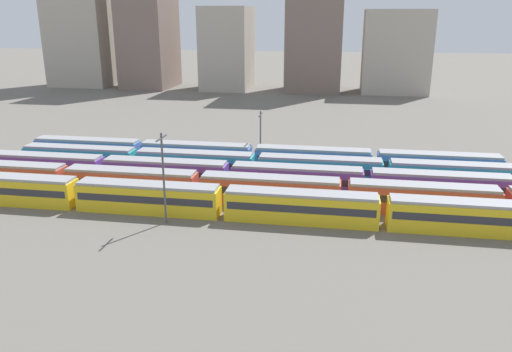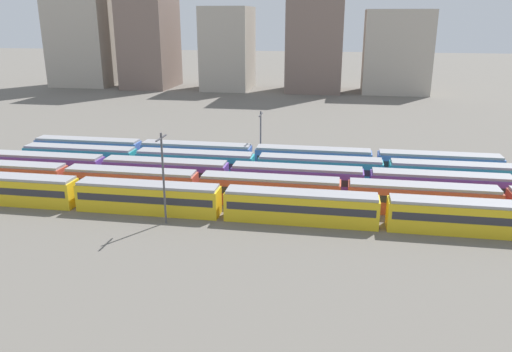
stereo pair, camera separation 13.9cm
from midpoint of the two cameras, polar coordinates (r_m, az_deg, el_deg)
ground_plane at (r=80.06m, az=-20.80°, el=-0.35°), size 600.00×600.00×0.00m
train_track_0 at (r=59.26m, az=14.24°, el=-3.95°), size 112.50×3.06×3.75m
train_track_1 at (r=63.89m, az=9.97°, el=-2.06°), size 112.50×3.06×3.75m
train_track_2 at (r=70.40m, az=-3.06°, el=0.05°), size 74.70×3.06×3.75m
train_track_3 at (r=74.74m, az=-0.05°, el=1.13°), size 74.70×3.06×3.75m
train_track_4 at (r=79.88m, az=-0.35°, el=2.22°), size 74.70×3.06×3.75m
catenary_pole_0 at (r=58.20m, az=-10.58°, el=0.18°), size 0.24×3.20×10.86m
catenary_pole_1 at (r=81.86m, az=0.46°, el=4.77°), size 0.24×3.20×8.76m
distant_building_0 at (r=189.27m, az=-19.59°, el=17.26°), size 20.54×16.02×50.03m
distant_building_1 at (r=178.95m, az=-12.28°, el=17.13°), size 15.25×21.38×45.41m
distant_building_2 at (r=171.25m, az=-3.32°, el=14.31°), size 15.30×19.20×26.50m
distant_building_3 at (r=166.96m, az=6.77°, el=17.04°), size 17.48×19.44×43.41m
distant_building_4 at (r=167.84m, az=15.62°, el=13.47°), size 20.38×16.34×25.48m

